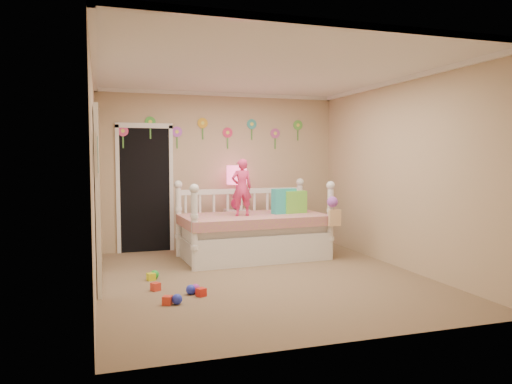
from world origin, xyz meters
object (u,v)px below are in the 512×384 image
object	(u,v)px
table_lamp	(237,180)
daybed	(253,219)
nightstand	(237,230)
child	(242,187)

from	to	relation	value
table_lamp	daybed	bearing A→B (deg)	-85.42
nightstand	table_lamp	size ratio (longest dim) A/B	0.92
daybed	child	world-z (taller)	child
table_lamp	nightstand	bearing A→B (deg)	-104.04
daybed	nightstand	size ratio (longest dim) A/B	3.28
child	nightstand	xyz separation A→B (m)	(0.15, 0.81, -0.75)
nightstand	table_lamp	world-z (taller)	table_lamp
daybed	child	distance (m)	0.54
daybed	table_lamp	world-z (taller)	table_lamp
child	nightstand	distance (m)	1.12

